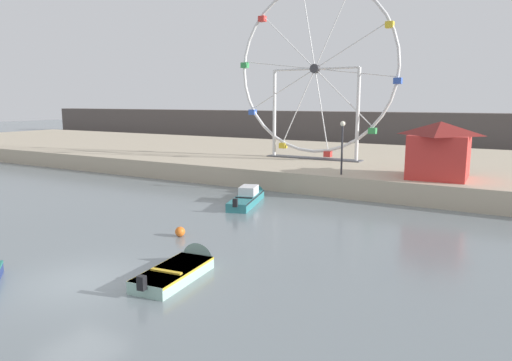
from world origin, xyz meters
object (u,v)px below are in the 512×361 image
Objects in this scene: motorboat_teal_painted at (250,196)px; mooring_buoy_orange at (180,232)px; motorboat_seafoam at (186,266)px; carnival_booth_red_striped at (439,149)px; ferris_wheel_white_frame at (315,71)px; promenade_lamp_near at (342,139)px.

motorboat_teal_painted is 7.88m from mooring_buoy_orange.
carnival_booth_red_striped is (5.42, 17.35, 2.84)m from motorboat_seafoam.
ferris_wheel_white_frame reaches higher than mooring_buoy_orange.
promenade_lamp_near is (-0.04, 15.66, 3.32)m from motorboat_seafoam.
motorboat_seafoam is 16.01m from promenade_lamp_near.
ferris_wheel_white_frame is 30.96× the size of mooring_buoy_orange.
motorboat_seafoam is at bearing -176.74° from motorboat_teal_painted.
ferris_wheel_white_frame is 9.49m from promenade_lamp_near.
carnival_booth_red_striped reaches higher than mooring_buoy_orange.
ferris_wheel_white_frame is at bearing 151.64° from carnival_booth_red_striped.
motorboat_teal_painted is at bearing -85.98° from ferris_wheel_white_frame.
ferris_wheel_white_frame is at bearing -12.65° from motorboat_teal_painted.
motorboat_seafoam is 11.85m from motorboat_teal_painted.
motorboat_seafoam is 9.62× the size of mooring_buoy_orange.
ferris_wheel_white_frame is at bearing 95.57° from mooring_buoy_orange.
motorboat_teal_painted reaches higher than mooring_buoy_orange.
ferris_wheel_white_frame reaches higher than carnival_booth_red_striped.
motorboat_seafoam is at bearing -77.84° from ferris_wheel_white_frame.
promenade_lamp_near is (4.00, 4.52, 3.22)m from motorboat_teal_painted.
promenade_lamp_near reaches higher than mooring_buoy_orange.
motorboat_seafoam is at bearing -89.86° from promenade_lamp_near.
motorboat_seafoam is 0.73× the size of motorboat_teal_painted.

